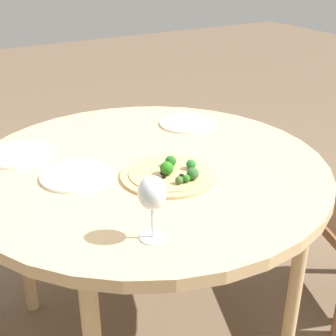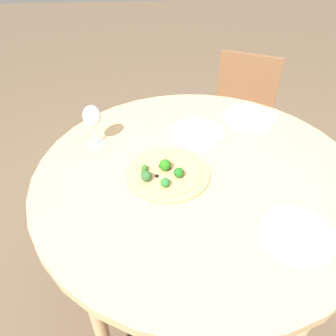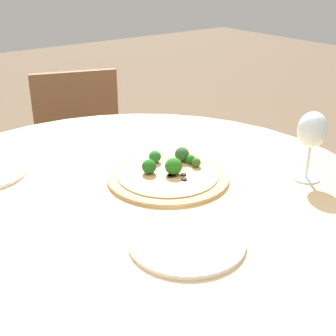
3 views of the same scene
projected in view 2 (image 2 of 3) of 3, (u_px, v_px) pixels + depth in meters
ground_plane at (190, 282)px, 1.71m from camera, size 12.00×12.00×0.00m
dining_table at (198, 183)px, 1.26m from camera, size 1.23×1.23×0.76m
chair at (240, 117)px, 2.12m from camera, size 0.53×0.53×0.82m
pizza at (167, 173)px, 1.20m from camera, size 0.31×0.31×0.06m
wine_glass at (92, 118)px, 1.27m from camera, size 0.07×0.07×0.18m
plate_near at (297, 233)px, 0.99m from camera, size 0.22×0.22×0.01m
plate_far at (250, 117)px, 1.51m from camera, size 0.23×0.23×0.01m
plate_side at (198, 133)px, 1.41m from camera, size 0.23×0.23×0.01m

